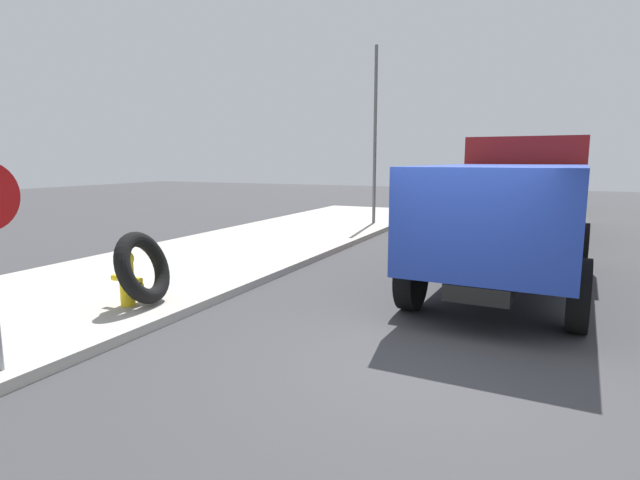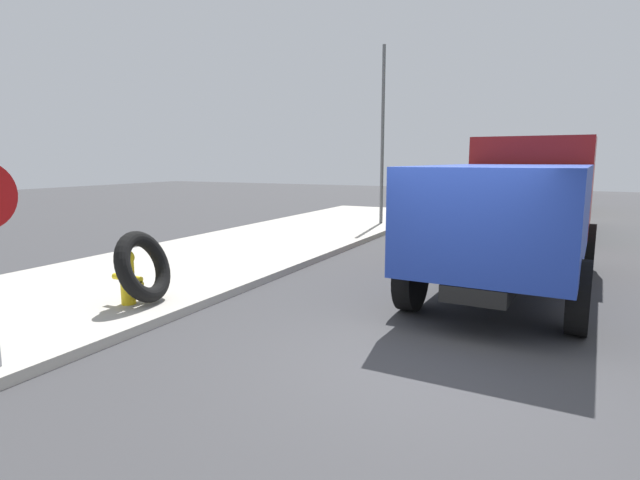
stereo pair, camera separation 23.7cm
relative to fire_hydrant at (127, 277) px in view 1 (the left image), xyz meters
The scene contains 9 objects.
ground_plane 4.99m from the fire_hydrant, 90.18° to the right, with size 80.00×80.00×0.00m, color #38383A.
sidewalk_curb 1.65m from the fire_hydrant, 90.57° to the left, with size 36.00×5.00×0.15m, color #ADA89E.
fire_hydrant is the anchor object (origin of this frame).
loose_tire 0.29m from the fire_hydrant, 48.89° to the right, with size 1.22×1.22×0.25m, color black.
dump_truck_blue 7.25m from the fire_hydrant, 49.64° to the right, with size 7.11×3.07×3.00m.
dump_truck_green 14.64m from the fire_hydrant, 22.46° to the right, with size 7.10×3.04×3.00m.
dump_truck_yellow 22.94m from the fire_hydrant, 12.76° to the right, with size 7.09×3.02×3.00m.
dump_truck_red 33.73m from the fire_hydrant, ahead, with size 7.09×3.02×3.00m.
street_light_pole 12.27m from the fire_hydrant, ahead, with size 0.12×0.12×6.38m, color #595B5E.
Camera 1 is at (-5.90, -1.20, 2.50)m, focal length 28.33 mm.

